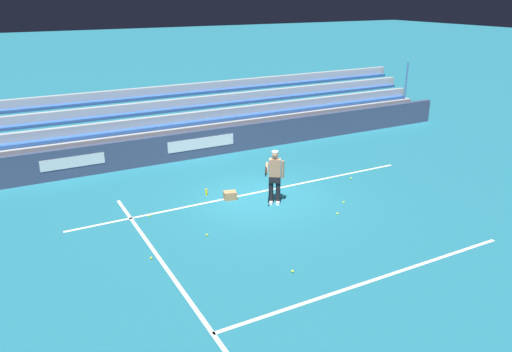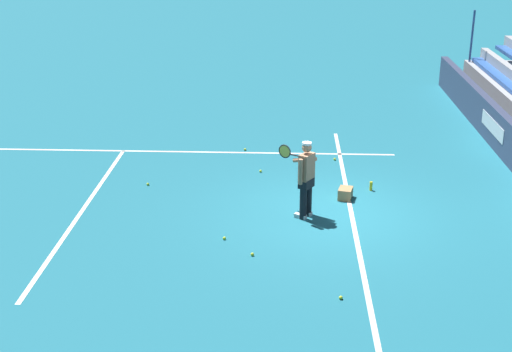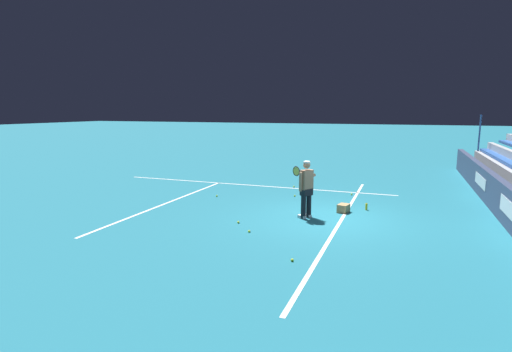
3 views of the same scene
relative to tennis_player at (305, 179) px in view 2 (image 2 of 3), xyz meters
name	(u,v)px [view 2 (image 2 of 3)]	position (x,y,z in m)	size (l,w,h in m)	color
ground_plane	(329,214)	(0.18, -0.54, -0.89)	(160.00, 160.00, 0.00)	#1E6B7F
court_baseline_white	(352,214)	(0.18, -1.04, -0.89)	(12.00, 0.10, 0.01)	white
court_sideline_white	(177,152)	(4.29, 3.46, -0.89)	(0.10, 12.00, 0.01)	white
court_service_line_white	(83,209)	(0.18, 4.96, -0.89)	(8.22, 0.10, 0.01)	white
tennis_player	(305,179)	(0.00, 0.00, 0.00)	(0.94, 0.85, 1.71)	black
ball_box_cardboard	(345,193)	(1.08, -0.97, -0.76)	(0.40, 0.30, 0.26)	#A87F51
tennis_ball_near_player	(261,171)	(2.75, 1.07, -0.86)	(0.07, 0.07, 0.07)	#CCE533
tennis_ball_far_right	(341,298)	(-3.50, -0.56, -0.86)	(0.07, 0.07, 0.07)	#CCE533
tennis_ball_midcourt	(148,184)	(1.71, 3.78, -0.86)	(0.07, 0.07, 0.07)	#CCE533
tennis_ball_on_baseline	(224,238)	(-1.23, 1.65, -0.86)	(0.07, 0.07, 0.07)	#CCE533
tennis_ball_by_box	(335,159)	(3.77, -0.88, -0.86)	(0.07, 0.07, 0.07)	#CCE533
tennis_ball_far_left	(245,149)	(4.47, 1.57, -0.86)	(0.07, 0.07, 0.07)	#CCE533
tennis_ball_toward_net	(252,254)	(-1.93, 1.05, -0.86)	(0.07, 0.07, 0.07)	#CCE533
water_bottle	(371,186)	(1.62, -1.62, -0.78)	(0.07, 0.07, 0.22)	yellow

